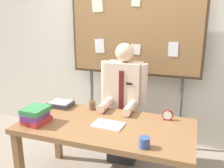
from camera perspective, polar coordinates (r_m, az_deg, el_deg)
name	(u,v)px	position (r m, az deg, el deg)	size (l,w,h in m)	color
back_wall	(138,45)	(3.37, 6.13, 9.02)	(6.40, 0.08, 2.70)	silver
desk	(106,132)	(2.40, -1.48, -11.20)	(1.66, 0.82, 0.74)	brown
person	(124,108)	(2.91, 2.74, -5.69)	(0.55, 0.56, 1.45)	#2D2D33
bulletin_board	(135,28)	(3.15, 5.38, 13.01)	(1.71, 0.09, 2.24)	#4C3823
book_stack	(36,115)	(2.46, -17.42, -7.01)	(0.23, 0.26, 0.16)	#B22D2D
open_notebook	(108,125)	(2.33, -0.89, -9.53)	(0.29, 0.19, 0.01)	white
desk_clock	(168,116)	(2.49, 12.93, -7.22)	(0.10, 0.04, 0.10)	maroon
coffee_mug	(144,142)	(1.97, 7.62, -13.45)	(0.09, 0.09, 0.09)	#334C8C
pen_holder	(92,105)	(2.70, -4.63, -5.02)	(0.07, 0.07, 0.16)	brown
paper_tray	(61,104)	(2.85, -11.93, -4.62)	(0.26, 0.20, 0.06)	#333338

